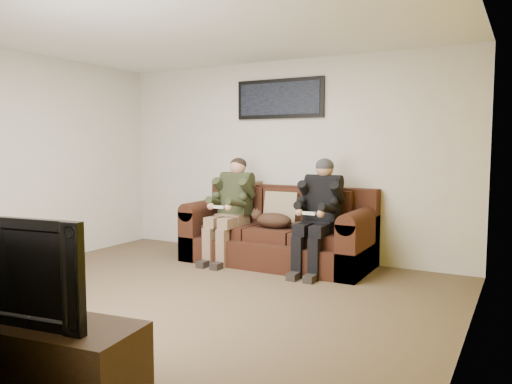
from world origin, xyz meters
The scene contains 15 objects.
floor centered at (0.00, 0.00, 0.00)m, with size 5.00×5.00×0.00m, color brown.
ceiling centered at (0.00, 0.00, 2.60)m, with size 5.00×5.00×0.00m, color silver.
wall_back centered at (0.00, 2.25, 1.30)m, with size 5.00×5.00×0.00m, color beige.
wall_left centered at (-2.50, 0.00, 1.30)m, with size 4.50×4.50×0.00m, color beige.
wall_right centered at (2.50, 0.00, 1.30)m, with size 4.50×4.50×0.00m, color beige.
accent_wall_right centered at (2.49, 0.00, 1.30)m, with size 4.50×4.50×0.00m, color #BD9E12.
sofa centered at (0.14, 1.83, 0.36)m, with size 2.33×1.01×0.95m.
throw_pillow centered at (0.14, 1.88, 0.68)m, with size 0.45×0.13×0.42m, color #958261.
throw_blanket centered at (-0.57, 2.13, 0.95)m, with size 0.48×0.23×0.08m, color tan.
person_left centered at (-0.47, 1.64, 0.75)m, with size 0.51×0.87×1.32m.
person_right centered at (0.74, 1.64, 0.75)m, with size 0.51×0.86×1.33m.
cat centered at (0.12, 1.65, 0.57)m, with size 0.66×0.26×0.24m.
framed_poster centered at (-0.06, 2.22, 2.10)m, with size 1.25×0.05×0.52m.
tv_stand centered at (0.30, -1.95, 0.23)m, with size 1.48×0.47×0.46m, color #322110.
television centered at (0.30, -1.95, 0.77)m, with size 1.07×0.14×0.62m, color black.
Camera 1 is at (2.87, -3.80, 1.48)m, focal length 35.00 mm.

